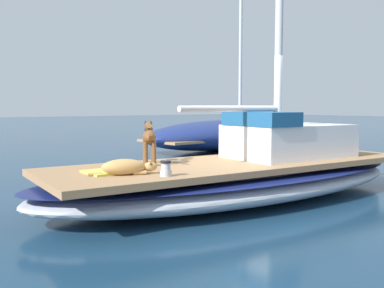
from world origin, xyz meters
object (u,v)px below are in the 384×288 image
deck_winch (166,169)px  moored_boat_port_side (226,134)px  dog_tan (126,167)px  deck_towel (100,172)px  dog_brown (149,138)px  coiled_rope (171,160)px  sailboat_main (238,180)px

deck_winch → moored_boat_port_side: moored_boat_port_side is taller
dog_tan → moored_boat_port_side: bearing=130.3°
deck_towel → moored_boat_port_side: bearing=128.0°
dog_brown → deck_towel: (0.42, -1.08, -0.41)m
moored_boat_port_side → coiled_rope: bearing=-48.1°
dog_brown → coiled_rope: bearing=92.9°
coiled_rope → moored_boat_port_side: bearing=131.9°
sailboat_main → dog_tan: (0.13, -2.24, 0.43)m
deck_winch → deck_towel: (-0.76, -0.60, -0.08)m
coiled_rope → moored_boat_port_side: (-5.90, 6.58, -0.10)m
sailboat_main → dog_tan: size_ratio=8.11×
coiled_rope → sailboat_main: bearing=55.6°
sailboat_main → coiled_rope: 1.19m
deck_towel → deck_winch: bearing=38.3°
dog_tan → moored_boat_port_side: (-6.67, 7.88, -0.19)m
moored_boat_port_side → deck_towel: bearing=-52.0°
dog_tan → deck_towel: dog_tan is taller
deck_winch → dog_brown: bearing=158.0°
dog_brown → deck_towel: bearing=-68.5°
sailboat_main → coiled_rope: coiled_rope is taller
sailboat_main → dog_brown: size_ratio=8.67×
deck_towel → dog_brown: bearing=111.5°
dog_tan → deck_winch: size_ratio=4.36×
coiled_rope → dog_tan: bearing=-59.2°
dog_tan → deck_towel: bearing=-143.8°
sailboat_main → dog_brown: 1.70m
deck_winch → moored_boat_port_side: size_ratio=0.03×
dog_brown → deck_winch: (1.18, -0.48, -0.32)m
sailboat_main → deck_winch: 2.00m
dog_brown → moored_boat_port_side: moored_boat_port_side is taller
moored_boat_port_side → dog_tan: bearing=-49.7°
sailboat_main → dog_brown: bearing=-114.0°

